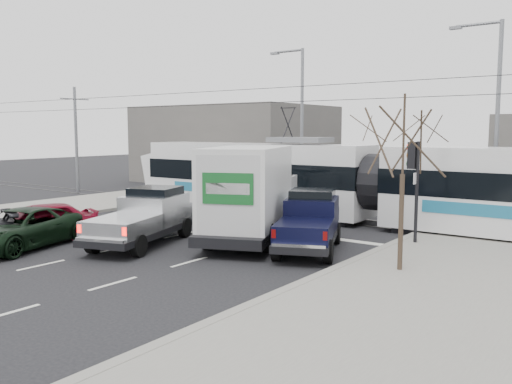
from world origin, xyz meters
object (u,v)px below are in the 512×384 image
Objects in this scene: street_lamp_far at (299,114)px; silver_pickup at (147,216)px; box_truck at (251,195)px; street_lamp_near at (493,108)px; red_car at (39,222)px; traffic_signal at (414,170)px; navy_pickup at (310,221)px; bare_tree at (403,143)px; green_car at (21,229)px; tram at (377,184)px.

silver_pickup is (2.60, -14.77, -4.12)m from street_lamp_far.
street_lamp_near is at bearing 36.47° from box_truck.
street_lamp_far is 17.52m from red_car.
navy_pickup is (-2.63, -2.71, -1.73)m from traffic_signal.
box_truck is at bearing 167.96° from bare_tree.
traffic_signal is 4.16m from navy_pickup.
green_car is (-2.91, -3.24, -0.30)m from silver_pickup.
street_lamp_near is 19.91m from red_car.
street_lamp_near is at bearing 83.59° from traffic_signal.
street_lamp_near is 11.54m from navy_pickup.
street_lamp_near reaches higher than green_car.
navy_pickup is at bearing 161.13° from bare_tree.
tram is at bearing -39.06° from street_lamp_far.
bare_tree is at bearing -62.13° from tram.
tram reaches higher than bare_tree.
tram reaches higher than navy_pickup.
bare_tree reaches higher than silver_pickup.
bare_tree is 17.97m from street_lamp_far.
traffic_signal is 0.48× the size of box_truck.
street_lamp_near is (-0.29, 11.50, 1.32)m from bare_tree.
silver_pickup is 0.78× the size of box_truck.
green_car is at bearing -150.46° from silver_pickup.
traffic_signal reaches higher than red_car.
box_truck is (5.42, -12.14, -3.37)m from street_lamp_far.
traffic_signal is 7.91m from street_lamp_near.
silver_pickup is at bearing -80.03° from street_lamp_far.
street_lamp_far reaches higher than tram.
street_lamp_far is at bearing 107.63° from red_car.
box_truck is at bearing -65.93° from street_lamp_far.
traffic_signal is 0.62× the size of silver_pickup.
bare_tree reaches higher than box_truck.
red_car is (-0.59, 1.07, 0.04)m from green_car.
street_lamp_near is 2.09× the size of red_car.
bare_tree is 0.67× the size of box_truck.
traffic_signal is 14.03m from green_car.
navy_pickup is 1.19× the size of red_car.
traffic_signal reaches higher than box_truck.
traffic_signal is 0.72× the size of green_car.
traffic_signal is at bearing -49.09° from tram.
tram is at bearing 38.75° from green_car.
bare_tree is 4.28m from traffic_signal.
tram reaches higher than red_car.
bare_tree is at bearing -74.24° from traffic_signal.
traffic_signal is 0.70× the size of navy_pickup.
red_car is at bearing -165.49° from box_truck.
red_car is at bearing -130.94° from tram.
street_lamp_far is at bearing 81.51° from silver_pickup.
bare_tree reaches higher than red_car.
box_truck is (-2.55, -5.67, -0.09)m from tram.
bare_tree reaches higher than navy_pickup.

